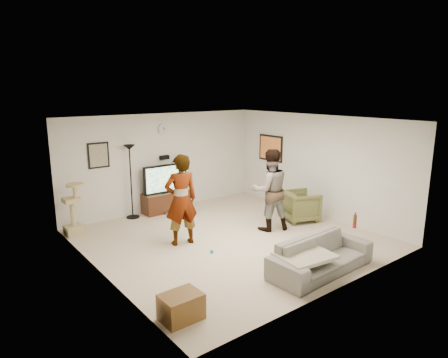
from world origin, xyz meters
TOP-DOWN VIEW (x-y plane):
  - floor at (0.00, 0.00)m, footprint 5.50×5.50m
  - ceiling at (0.00, 0.00)m, footprint 5.50×5.50m
  - wall_back at (0.00, 2.75)m, footprint 5.50×0.04m
  - wall_front at (0.00, -2.75)m, footprint 5.50×0.04m
  - wall_left at (-2.75, 0.00)m, footprint 0.04×5.50m
  - wall_right at (2.75, 0.00)m, footprint 0.04×5.50m
  - wall_clock at (0.00, 2.72)m, footprint 0.26×0.04m
  - wall_speaker at (0.00, 2.69)m, footprint 0.25×0.10m
  - picture_back at (-1.70, 2.73)m, footprint 0.42×0.03m
  - picture_right at (2.73, 1.60)m, footprint 0.03×0.78m
  - tv_stand at (-0.10, 2.50)m, footprint 1.23×0.45m
  - console_box at (-0.08, 2.11)m, footprint 0.40×0.30m
  - tv at (-0.10, 2.50)m, footprint 1.21×0.08m
  - tv_screen at (-0.10, 2.46)m, footprint 1.11×0.01m
  - floor_lamp at (-1.01, 2.55)m, footprint 0.32×0.32m
  - cat_tree at (-2.53, 2.25)m, footprint 0.38×0.38m
  - person_left at (-0.94, 0.37)m, footprint 0.75×0.57m
  - person_right at (1.06, -0.10)m, footprint 1.07×0.96m
  - sofa at (0.29, -2.18)m, footprint 2.04×0.85m
  - throw_blanket at (-0.13, -2.18)m, footprint 0.98×0.80m
  - beer_bottle at (1.22, -2.18)m, footprint 0.06×0.06m
  - armchair at (2.09, -0.10)m, footprint 1.00×0.98m
  - side_table at (-2.40, -1.95)m, footprint 0.56×0.42m
  - toy_ball at (-0.74, -0.39)m, footprint 0.07×0.07m

SIDE VIEW (x-z plane):
  - floor at x=0.00m, z-range -0.02..0.00m
  - toy_ball at x=-0.74m, z-range 0.00..0.07m
  - console_box at x=-0.08m, z-range 0.00..0.07m
  - side_table at x=-2.40m, z-range 0.00..0.37m
  - tv_stand at x=-0.10m, z-range 0.00..0.51m
  - sofa at x=0.29m, z-range 0.00..0.59m
  - armchair at x=2.09m, z-range 0.00..0.72m
  - throw_blanket at x=-0.13m, z-range 0.37..0.43m
  - cat_tree at x=-2.53m, z-range 0.00..1.14m
  - beer_bottle at x=1.22m, z-range 0.59..0.84m
  - tv at x=-0.10m, z-range 0.51..1.23m
  - tv_screen at x=-0.10m, z-range 0.55..1.18m
  - floor_lamp at x=-1.01m, z-range 0.00..1.80m
  - person_right at x=1.06m, z-range 0.00..1.83m
  - person_left at x=-0.94m, z-range 0.00..1.86m
  - wall_back at x=0.00m, z-range 0.00..2.50m
  - wall_front at x=0.00m, z-range 0.00..2.50m
  - wall_left at x=-2.75m, z-range 0.00..2.50m
  - wall_right at x=2.75m, z-range 0.00..2.50m
  - wall_speaker at x=0.00m, z-range 1.33..1.43m
  - picture_right at x=2.73m, z-range 1.19..1.81m
  - picture_back at x=-1.70m, z-range 1.34..1.86m
  - wall_clock at x=0.00m, z-range 1.97..2.23m
  - ceiling at x=0.00m, z-range 2.50..2.52m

